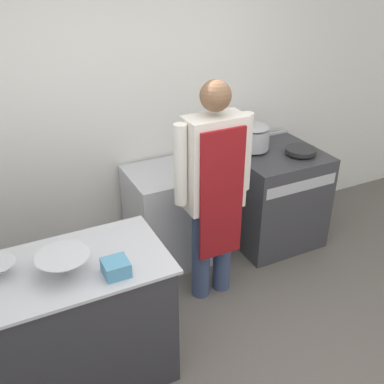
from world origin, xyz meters
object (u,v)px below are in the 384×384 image
(mixing_bowl, at_px, (64,264))
(plastic_tub, at_px, (116,268))
(stove, at_px, (272,196))
(fridge_unit, at_px, (170,216))
(saute_pan, at_px, (301,150))
(stock_pot, at_px, (253,136))
(person_cook, at_px, (214,184))

(mixing_bowl, bearing_deg, plastic_tub, -26.87)
(plastic_tub, bearing_deg, stove, 29.15)
(stove, relative_size, fridge_unit, 1.06)
(fridge_unit, relative_size, saute_pan, 3.16)
(plastic_tub, height_order, stock_pot, stock_pot)
(fridge_unit, height_order, person_cook, person_cook)
(fridge_unit, relative_size, mixing_bowl, 2.90)
(stove, distance_m, plastic_tub, 2.09)
(plastic_tub, relative_size, saute_pan, 0.51)
(plastic_tub, distance_m, saute_pan, 2.11)
(fridge_unit, height_order, plastic_tub, plastic_tub)
(plastic_tub, height_order, saute_pan, plastic_tub)
(fridge_unit, distance_m, person_cook, 0.79)
(fridge_unit, relative_size, stock_pot, 2.90)
(fridge_unit, bearing_deg, plastic_tub, -125.68)
(plastic_tub, bearing_deg, stock_pot, 35.04)
(person_cook, relative_size, saute_pan, 6.37)
(fridge_unit, distance_m, mixing_bowl, 1.52)
(person_cook, relative_size, stock_pot, 5.86)
(saute_pan, bearing_deg, person_cook, -163.05)
(person_cook, relative_size, mixing_bowl, 5.84)
(person_cook, distance_m, mixing_bowl, 1.23)
(stove, relative_size, person_cook, 0.53)
(mixing_bowl, height_order, plastic_tub, mixing_bowl)
(fridge_unit, bearing_deg, mixing_bowl, -136.78)
(mixing_bowl, height_order, stock_pot, stock_pot)
(fridge_unit, height_order, stock_pot, stock_pot)
(stove, relative_size, saute_pan, 3.34)
(person_cook, xyz_separation_m, mixing_bowl, (-1.15, -0.42, -0.03))
(stove, bearing_deg, stock_pot, 142.13)
(stove, xyz_separation_m, mixing_bowl, (-2.03, -0.86, 0.50))
(stove, xyz_separation_m, stock_pot, (-0.17, 0.13, 0.57))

